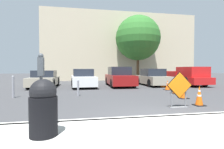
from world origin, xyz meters
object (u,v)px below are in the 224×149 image
Objects in this scene: parked_car_nearest at (44,79)px; pickup_truck at (186,77)px; parked_car_second at (83,79)px; trash_bin at (43,107)px; traffic_cone_second at (184,92)px; road_closed_sign at (179,89)px; traffic_cone_nearest at (199,96)px; traffic_cone_fifth at (163,83)px; bollard_second at (47,88)px; bollard_third at (13,86)px; parked_car_third at (119,77)px; parked_car_fourth at (153,78)px; bollard_nearest at (78,87)px; parking_meter at (41,78)px; traffic_cone_third at (176,88)px; traffic_cone_fourth at (167,85)px.

pickup_truck reaches higher than parked_car_nearest.
trash_bin is at bearing 81.61° from parked_car_second.
trash_bin is at bearing -143.45° from traffic_cone_second.
traffic_cone_nearest is (0.99, 0.22, -0.33)m from road_closed_sign.
traffic_cone_nearest reaches higher than traffic_cone_fifth.
pickup_truck is 12.00m from bollard_second.
parked_car_third is at bearing 37.28° from bollard_third.
parked_car_fourth is 4.50× the size of bollard_second.
bollard_nearest is at bearing 0.00° from bollard_second.
bollard_nearest is (-4.69, 3.29, 0.07)m from traffic_cone_nearest.
pickup_truck is at bearing 176.01° from parked_car_second.
parked_car_nearest is 0.95× the size of parked_car_third.
traffic_cone_second is (0.37, 1.63, -0.08)m from traffic_cone_nearest.
parking_meter is at bearing -155.13° from road_closed_sign.
parking_meter reaches higher than parked_car_third.
traffic_cone_second is 0.74× the size of bollard_nearest.
parking_meter is (-5.37, -2.25, 0.85)m from traffic_cone_nearest.
parked_car_second is at bearing 125.96° from traffic_cone_second.
traffic_cone_fifth reaches higher than traffic_cone_third.
traffic_cone_second is 0.15× the size of parked_car_nearest.
traffic_cone_fifth is 0.78× the size of bollard_nearest.
parked_car_fourth is at bearing 81.22° from traffic_cone_third.
traffic_cone_second is at bearing -108.62° from traffic_cone_third.
parked_car_nearest is 1.08× the size of parked_car_fourth.
parking_meter is (-10.10, -10.33, 0.50)m from pickup_truck.
bollard_third reaches higher than traffic_cone_fifth.
parking_meter is at bearing 80.92° from parked_car_second.
parked_car_nearest is (-6.40, 8.75, -0.08)m from road_closed_sign.
bollard_third is at bearing 114.12° from parking_meter.
parked_car_fourth is at bearing 27.52° from bollard_third.
road_closed_sign reaches higher than trash_bin.
parking_meter is (-7.07, -10.52, 0.57)m from parked_car_fourth.
trash_bin reaches higher than traffic_cone_fifth.
parked_car_fourth is 12.69m from parking_meter.
traffic_cone_third is at bearing 43.17° from trash_bin.
bollard_third is (-1.58, 0.00, 0.10)m from bollard_second.
traffic_cone_third is 0.38× the size of parking_meter.
bollard_second reaches higher than traffic_cone_third.
bollard_second is (-5.29, 3.51, -0.23)m from road_closed_sign.
bollard_nearest is at bearing 37.33° from parked_car_fourth.
road_closed_sign is at bearing 93.30° from parked_car_third.
bollard_nearest is (-5.98, -1.65, 0.13)m from traffic_cone_fourth.
pickup_truck reaches higher than parked_car_third.
trash_bin is (-5.64, -4.18, 0.38)m from traffic_cone_second.
trash_bin is 0.63m from parking_meter.
traffic_cone_nearest is 0.49× the size of parking_meter.
traffic_cone_fourth is 1.66m from traffic_cone_fifth.
traffic_cone_nearest is 0.14× the size of pickup_truck.
parked_car_fourth reaches higher than trash_bin.
parked_car_fourth is 9.39m from bollard_second.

